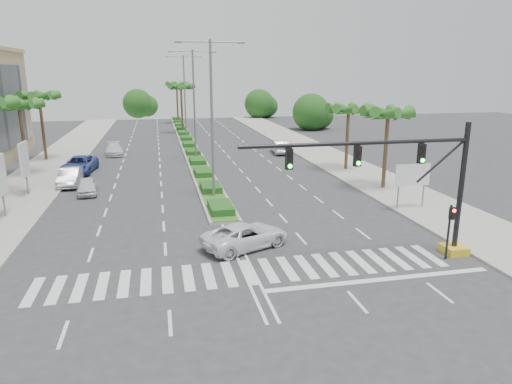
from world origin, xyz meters
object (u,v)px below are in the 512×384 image
car_parked_a (87,186)px  car_parked_b (70,177)px  car_parked_d (114,149)px  car_right (280,147)px  car_crossing (246,236)px  car_parked_c (79,165)px

car_parked_a → car_parked_b: car_parked_b is taller
car_parked_b → car_parked_d: (2.51, 15.27, -0.08)m
car_parked_a → car_right: size_ratio=0.78×
car_parked_d → car_crossing: car_crossing is taller
car_parked_a → car_crossing: bearing=-59.8°
car_crossing → car_parked_c: bearing=4.4°
car_parked_a → car_parked_b: (-1.87, 3.36, 0.13)m
car_parked_c → car_crossing: (12.29, -23.08, -0.11)m
car_parked_a → car_parked_d: 18.64m
car_parked_b → car_right: 25.42m
car_parked_d → car_crossing: 34.39m
car_parked_a → car_parked_c: bearing=96.3°
car_crossing → car_parked_b: bearing=11.2°
car_parked_a → car_parked_d: size_ratio=0.79×
car_parked_a → car_parked_d: (0.64, 18.63, 0.05)m
car_parked_c → car_right: (22.36, 6.71, -0.02)m
car_right → car_parked_d: bearing=-4.1°
car_parked_d → car_crossing: bearing=-78.7°
car_parked_b → car_parked_d: 15.48m
car_parked_a → car_parked_c: 8.93m
car_parked_b → car_crossing: 21.55m
car_parked_b → car_crossing: (12.29, -17.70, -0.06)m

